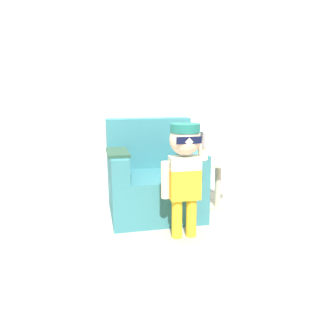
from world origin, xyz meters
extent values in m
plane|color=#BCB29E|center=(0.00, 0.00, 0.00)|extent=(10.00, 10.00, 0.00)
cube|color=silver|center=(0.00, 0.73, 1.30)|extent=(10.00, 0.05, 2.60)
cube|color=teal|center=(0.22, 0.10, 0.22)|extent=(0.94, 0.89, 0.45)
cube|color=teal|center=(0.22, 0.44, 0.73)|extent=(0.94, 0.20, 0.56)
cube|color=teal|center=(-0.17, 0.00, 0.57)|extent=(0.17, 0.69, 0.25)
cube|color=teal|center=(0.61, 0.00, 0.57)|extent=(0.17, 0.69, 0.25)
cube|color=#284C38|center=(-0.17, 0.00, 0.71)|extent=(0.21, 0.49, 0.03)
cylinder|color=gold|center=(0.31, -0.55, 0.18)|extent=(0.10, 0.10, 0.37)
cylinder|color=gold|center=(0.44, -0.55, 0.18)|extent=(0.10, 0.10, 0.37)
cube|color=gold|center=(0.37, -0.55, 0.50)|extent=(0.27, 0.15, 0.27)
cube|color=#B7C6B2|center=(0.37, -0.55, 0.69)|extent=(0.27, 0.15, 0.12)
sphere|color=beige|center=(0.37, -0.55, 0.90)|extent=(0.27, 0.27, 0.27)
cylinder|color=#1E7066|center=(0.37, -0.55, 1.00)|extent=(0.26, 0.26, 0.07)
cube|color=#1E7066|center=(0.37, -0.42, 0.97)|extent=(0.15, 0.12, 0.01)
cube|color=#0F1433|center=(0.37, -0.67, 0.91)|extent=(0.22, 0.01, 0.06)
cylinder|color=beige|center=(0.20, -0.55, 0.55)|extent=(0.08, 0.08, 0.33)
cylinder|color=beige|center=(0.53, -0.55, 0.80)|extent=(0.11, 0.08, 0.20)
cube|color=gray|center=(0.53, -0.57, 0.90)|extent=(0.02, 0.07, 0.13)
cylinder|color=beige|center=(0.95, 0.12, 0.01)|extent=(0.25, 0.25, 0.02)
cylinder|color=beige|center=(0.95, 0.12, 0.26)|extent=(0.07, 0.07, 0.51)
cylinder|color=beige|center=(0.95, 0.12, 0.52)|extent=(0.39, 0.39, 0.02)
camera|label=1|loc=(-0.40, -3.23, 1.30)|focal=35.00mm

